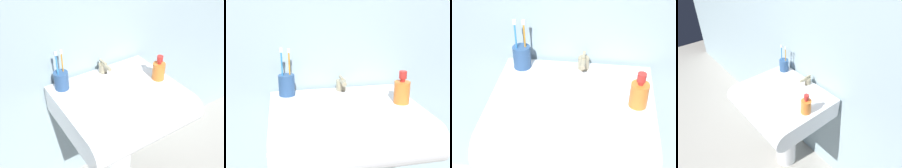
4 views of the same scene
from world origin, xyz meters
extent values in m
cube|color=white|center=(0.00, 0.00, 0.72)|extent=(0.62, 0.48, 0.15)
cylinder|color=white|center=(0.00, -0.24, 0.72)|extent=(0.62, 0.15, 0.15)
cylinder|color=tan|center=(0.03, 0.19, 0.82)|extent=(0.05, 0.05, 0.05)
cylinder|color=tan|center=(0.03, 0.16, 0.84)|extent=(0.02, 0.08, 0.02)
cube|color=tan|center=(0.03, 0.19, 0.86)|extent=(0.01, 0.06, 0.01)
cylinder|color=#2D5184|center=(-0.23, 0.18, 0.84)|extent=(0.07, 0.07, 0.10)
cylinder|color=#338CD8|center=(-0.25, 0.17, 0.90)|extent=(0.01, 0.01, 0.19)
cube|color=white|center=(-0.25, 0.17, 1.01)|extent=(0.01, 0.01, 0.02)
cylinder|color=orange|center=(-0.22, 0.18, 0.90)|extent=(0.01, 0.01, 0.18)
cube|color=white|center=(-0.22, 0.18, 1.00)|extent=(0.01, 0.01, 0.02)
cylinder|color=orange|center=(0.25, -0.03, 0.84)|extent=(0.07, 0.07, 0.09)
cylinder|color=red|center=(0.25, -0.03, 0.89)|extent=(0.02, 0.02, 0.01)
cylinder|color=red|center=(0.25, -0.03, 0.92)|extent=(0.03, 0.03, 0.03)
camera|label=1|loc=(-0.66, -0.96, 1.66)|focal=45.00mm
camera|label=2|loc=(-0.25, -1.08, 1.23)|focal=45.00mm
camera|label=3|loc=(0.10, -1.03, 1.61)|focal=55.00mm
camera|label=4|loc=(0.97, -0.76, 1.77)|focal=35.00mm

